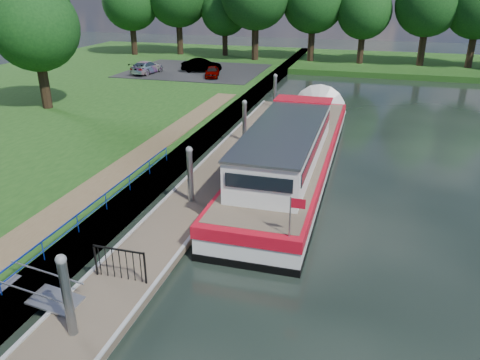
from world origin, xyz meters
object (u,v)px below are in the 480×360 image
(pontoon, at_px, (222,169))
(barge, at_px, (295,149))
(car_a, at_px, (212,72))
(car_c, at_px, (147,67))
(car_b, at_px, (201,65))

(pontoon, relative_size, barge, 1.42)
(car_a, distance_m, car_c, 7.16)
(car_b, bearing_deg, barge, -155.00)
(barge, bearing_deg, car_b, 121.38)
(pontoon, distance_m, car_a, 23.19)
(barge, distance_m, car_b, 26.26)
(pontoon, distance_m, car_b, 26.28)
(pontoon, height_order, barge, barge)
(barge, distance_m, car_a, 23.05)
(car_a, height_order, car_b, car_b)
(pontoon, bearing_deg, car_a, 110.30)
(barge, height_order, car_b, barge)
(car_b, bearing_deg, pontoon, -163.81)
(pontoon, bearing_deg, barge, 26.93)
(barge, relative_size, car_c, 4.88)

